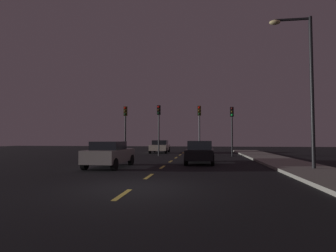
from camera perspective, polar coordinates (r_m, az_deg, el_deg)
name	(u,v)px	position (r m, az deg, el deg)	size (l,w,h in m)	color
ground_plane	(164,166)	(16.09, -0.85, -8.51)	(80.00, 80.00, 0.00)	black
sidewalk_curb_right	(297,167)	(16.71, 25.76, -7.77)	(3.00, 40.00, 0.15)	gray
lane_stripe_nearest	(123,195)	(8.15, -9.65, -14.18)	(0.16, 1.60, 0.01)	#EACC4C
lane_stripe_second	(149,176)	(11.78, -4.06, -10.63)	(0.16, 1.60, 0.01)	#EACC4C
lane_stripe_third	(162,167)	(15.50, -1.18, -8.72)	(0.16, 1.60, 0.01)	#EACC4C
lane_stripe_fourth	(171,161)	(19.24, 0.57, -7.54)	(0.16, 1.60, 0.01)	#EACC4C
lane_stripe_fifth	(176,158)	(23.01, 1.74, -6.75)	(0.16, 1.60, 0.01)	#EACC4C
lane_stripe_sixth	(180,155)	(26.78, 2.58, -6.17)	(0.16, 1.60, 0.01)	#EACC4C
lane_stripe_seventh	(183,153)	(30.56, 3.21, -5.74)	(0.16, 1.60, 0.01)	#EACC4C
traffic_signal_far_left	(125,121)	(26.21, -9.06, 1.06)	(0.32, 0.38, 4.74)	black
traffic_signal_center_left	(159,120)	(25.47, -1.98, 1.23)	(0.32, 0.38, 4.80)	#2D2D30
traffic_signal_center_right	(199,121)	(25.11, 6.68, 1.12)	(0.32, 0.38, 4.68)	#4C4C51
traffic_signal_far_right	(232,121)	(25.23, 13.45, 0.94)	(0.32, 0.38, 4.54)	black
car_stopped_ahead	(200,152)	(17.82, 6.88, -5.49)	(1.92, 4.21, 1.49)	black
car_adjacent_lane	(110,154)	(15.59, -12.33, -5.84)	(1.93, 4.01, 1.47)	gray
car_oncoming_far	(160,146)	(30.66, -1.72, -4.36)	(2.06, 4.14, 1.44)	beige
street_lamp_right	(305,78)	(15.49, 27.17, 9.08)	(2.11, 0.36, 7.88)	black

